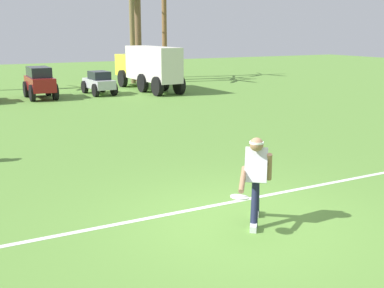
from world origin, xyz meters
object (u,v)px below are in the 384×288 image
at_px(frisbee_thrower, 256,176).
at_px(box_truck, 148,66).
at_px(frisbee_in_flight, 240,197).
at_px(palm_tree_left_of_centre, 132,21).
at_px(parked_car_slot_c, 40,82).
at_px(palm_tree_right_of_centre, 138,26).
at_px(palm_tree_far_right, 165,18).
at_px(parked_car_slot_d, 99,82).

bearing_deg(frisbee_thrower, box_truck, 72.56).
xyz_separation_m(frisbee_thrower, frisbee_in_flight, (-0.49, -0.29, -0.17)).
bearing_deg(frisbee_thrower, frisbee_in_flight, -149.02).
distance_m(frisbee_thrower, palm_tree_left_of_centre, 21.25).
distance_m(frisbee_thrower, parked_car_slot_c, 16.34).
bearing_deg(palm_tree_left_of_centre, box_truck, -98.60).
bearing_deg(palm_tree_left_of_centre, frisbee_thrower, -106.01).
height_order(palm_tree_right_of_centre, palm_tree_far_right, palm_tree_far_right).
relative_size(frisbee_in_flight, box_truck, 0.06).
bearing_deg(palm_tree_left_of_centre, parked_car_slot_d, -130.38).
relative_size(palm_tree_left_of_centre, palm_tree_far_right, 0.91).
xyz_separation_m(parked_car_slot_d, palm_tree_far_right, (6.27, 6.07, 3.13)).
xyz_separation_m(frisbee_in_flight, box_truck, (5.79, 17.17, 0.61)).
bearing_deg(parked_car_slot_c, frisbee_thrower, -89.44).
bearing_deg(palm_tree_far_right, parked_car_slot_c, -145.45).
xyz_separation_m(parked_car_slot_d, palm_tree_right_of_centre, (4.01, 4.99, 2.63)).
bearing_deg(box_truck, palm_tree_left_of_centre, 81.40).
height_order(frisbee_thrower, palm_tree_far_right, palm_tree_far_right).
bearing_deg(parked_car_slot_c, palm_tree_left_of_centre, 33.29).
bearing_deg(palm_tree_far_right, palm_tree_left_of_centre, -143.09).
xyz_separation_m(palm_tree_right_of_centre, palm_tree_far_right, (2.25, 1.08, 0.50)).
bearing_deg(parked_car_slot_d, frisbee_thrower, -98.96).
bearing_deg(palm_tree_right_of_centre, palm_tree_left_of_centre, -123.45).
distance_m(frisbee_in_flight, parked_car_slot_c, 16.64).
distance_m(box_truck, palm_tree_left_of_centre, 4.09).
relative_size(box_truck, palm_tree_far_right, 0.96).
height_order(parked_car_slot_c, parked_car_slot_d, parked_car_slot_c).
xyz_separation_m(parked_car_slot_d, palm_tree_left_of_centre, (3.21, 3.78, 2.90)).
bearing_deg(palm_tree_right_of_centre, frisbee_thrower, -107.12).
bearing_deg(frisbee_thrower, parked_car_slot_c, 90.56).
xyz_separation_m(parked_car_slot_d, box_truck, (2.70, 0.40, 0.67)).
height_order(frisbee_thrower, palm_tree_right_of_centre, palm_tree_right_of_centre).
bearing_deg(palm_tree_right_of_centre, frisbee_in_flight, -108.06).
height_order(frisbee_in_flight, box_truck, box_truck).
distance_m(frisbee_thrower, parked_car_slot_d, 16.69).
height_order(box_truck, palm_tree_far_right, palm_tree_far_right).
xyz_separation_m(frisbee_in_flight, palm_tree_left_of_centre, (6.30, 20.55, 2.84)).
relative_size(parked_car_slot_c, palm_tree_right_of_centre, 0.43).
height_order(parked_car_slot_c, palm_tree_far_right, palm_tree_far_right).
bearing_deg(parked_car_slot_c, box_truck, 5.63).
relative_size(frisbee_thrower, parked_car_slot_c, 0.61).
distance_m(frisbee_in_flight, palm_tree_left_of_centre, 21.68).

